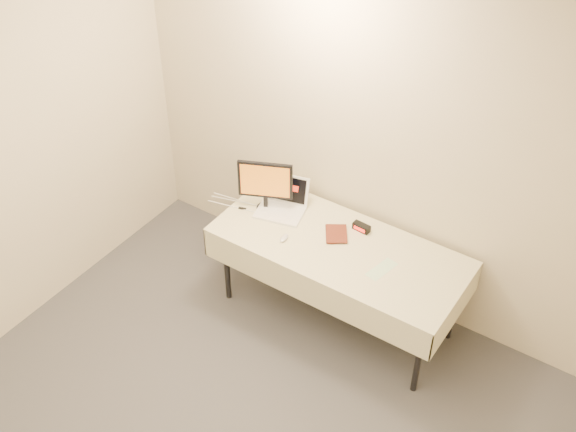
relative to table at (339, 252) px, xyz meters
The scene contains 9 objects.
back_wall 0.81m from the table, 90.00° to the left, with size 4.00×0.10×2.70m, color beige.
table is the anchor object (origin of this frame).
laptop 0.60m from the table, 167.95° to the left, with size 0.42×0.39×0.24m.
monitor 0.75m from the table, behind, with size 0.38×0.19×0.42m.
book 0.22m from the table, 163.35° to the left, with size 0.15×0.02×0.21m, color maroon.
alarm_clock 0.26m from the table, 78.61° to the left, with size 0.13×0.06×0.05m.
clicker 0.41m from the table, 155.87° to the right, with size 0.05×0.10×0.02m, color silver.
paper_form 0.38m from the table, ahead, with size 0.10×0.25×0.00m, color #BCE6B6.
usb_dongle 0.84m from the table, behind, with size 0.06×0.02×0.01m, color black.
Camera 1 is at (1.85, -1.39, 4.18)m, focal length 45.00 mm.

